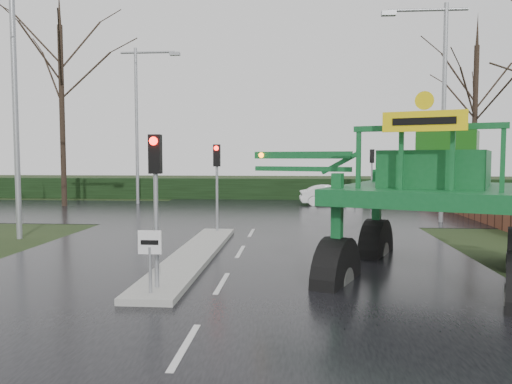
# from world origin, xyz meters

# --- Properties ---
(ground) EXTENTS (140.00, 140.00, 0.00)m
(ground) POSITION_xyz_m (0.00, 0.00, 0.00)
(ground) COLOR black
(ground) RESTS_ON ground
(road_main) EXTENTS (14.00, 80.00, 0.02)m
(road_main) POSITION_xyz_m (0.00, 10.00, 0.00)
(road_main) COLOR black
(road_main) RESTS_ON ground
(road_cross) EXTENTS (80.00, 12.00, 0.02)m
(road_cross) POSITION_xyz_m (0.00, 16.00, 0.01)
(road_cross) COLOR black
(road_cross) RESTS_ON ground
(median_island) EXTENTS (1.20, 10.00, 0.16)m
(median_island) POSITION_xyz_m (-1.30, 3.00, 0.09)
(median_island) COLOR gray
(median_island) RESTS_ON ground
(hedge_row) EXTENTS (44.00, 0.90, 1.50)m
(hedge_row) POSITION_xyz_m (0.00, 24.00, 0.75)
(hedge_row) COLOR black
(hedge_row) RESTS_ON ground
(brick_wall) EXTENTS (0.40, 20.00, 1.20)m
(brick_wall) POSITION_xyz_m (10.50, 16.00, 0.60)
(brick_wall) COLOR #592D1E
(brick_wall) RESTS_ON ground
(keep_left_sign) EXTENTS (0.50, 0.07, 1.35)m
(keep_left_sign) POSITION_xyz_m (-1.30, -1.50, 1.06)
(keep_left_sign) COLOR gray
(keep_left_sign) RESTS_ON ground
(traffic_signal_near) EXTENTS (0.26, 0.33, 3.52)m
(traffic_signal_near) POSITION_xyz_m (-1.30, -1.01, 2.59)
(traffic_signal_near) COLOR gray
(traffic_signal_near) RESTS_ON ground
(traffic_signal_mid) EXTENTS (0.26, 0.33, 3.52)m
(traffic_signal_mid) POSITION_xyz_m (-1.30, 7.49, 2.59)
(traffic_signal_mid) COLOR gray
(traffic_signal_mid) RESTS_ON ground
(traffic_signal_far) EXTENTS (0.26, 0.33, 3.52)m
(traffic_signal_far) POSITION_xyz_m (6.50, 20.01, 2.59)
(traffic_signal_far) COLOR gray
(traffic_signal_far) RESTS_ON ground
(street_light_left_near) EXTENTS (3.85, 0.30, 10.00)m
(street_light_left_near) POSITION_xyz_m (-8.19, 6.00, 5.99)
(street_light_left_near) COLOR gray
(street_light_left_near) RESTS_ON ground
(street_light_right) EXTENTS (3.85, 0.30, 10.00)m
(street_light_right) POSITION_xyz_m (8.19, 12.00, 5.99)
(street_light_right) COLOR gray
(street_light_right) RESTS_ON ground
(street_light_left_far) EXTENTS (3.85, 0.30, 10.00)m
(street_light_left_far) POSITION_xyz_m (-8.19, 20.00, 5.99)
(street_light_left_far) COLOR gray
(street_light_left_far) RESTS_ON ground
(tree_left_far) EXTENTS (7.70, 7.70, 13.26)m
(tree_left_far) POSITION_xyz_m (-12.50, 18.00, 7.15)
(tree_left_far) COLOR black
(tree_left_far) RESTS_ON ground
(tree_right_far) EXTENTS (7.00, 7.00, 12.05)m
(tree_right_far) POSITION_xyz_m (13.00, 21.00, 6.50)
(tree_right_far) COLOR black
(tree_right_far) RESTS_ON ground
(crop_sprayer) EXTENTS (9.25, 7.47, 5.55)m
(crop_sprayer) POSITION_xyz_m (2.85, 0.63, 2.63)
(crop_sprayer) COLOR black
(crop_sprayer) RESTS_ON ground
(white_sedan) EXTENTS (3.93, 1.61, 1.27)m
(white_sedan) POSITION_xyz_m (3.94, 19.83, 0.00)
(white_sedan) COLOR white
(white_sedan) RESTS_ON ground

